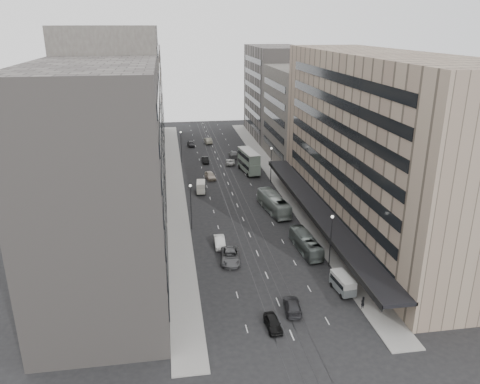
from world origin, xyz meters
TOP-DOWN VIEW (x-y plane):
  - ground at (0.00, 0.00)m, footprint 220.00×220.00m
  - sidewalk_right at (12.00, 37.50)m, footprint 4.00×125.00m
  - sidewalk_left at (-12.00, 37.50)m, footprint 4.00×125.00m
  - department_store at (21.45, 8.00)m, footprint 19.20×60.00m
  - building_right_mid at (21.50, 52.00)m, footprint 15.00×28.00m
  - building_right_far at (21.50, 82.00)m, footprint 15.00×32.00m
  - building_left_a at (-21.50, -8.00)m, footprint 15.00×28.00m
  - building_left_b at (-21.50, 19.00)m, footprint 15.00×26.00m
  - building_left_c at (-21.50, 46.00)m, footprint 15.00×28.00m
  - building_left_d at (-21.50, 79.00)m, footprint 15.00×38.00m
  - lamp_right_near at (9.70, -5.00)m, footprint 0.44×0.44m
  - lamp_right_far at (9.70, 35.00)m, footprint 0.44×0.44m
  - lamp_left_near at (-9.70, 12.00)m, footprint 0.44×0.44m
  - lamp_left_far at (-9.70, 55.00)m, footprint 0.44×0.44m
  - bus_near at (7.73, 0.53)m, footprint 2.97×10.06m
  - bus_far at (6.46, 17.84)m, footprint 4.37×12.30m
  - double_decker at (6.12, 43.53)m, footprint 4.13×10.25m
  - vw_microbus at (9.20, -11.90)m, footprint 2.42×4.64m
  - panel_van at (-6.58, 30.61)m, footprint 2.28×4.15m
  - sedan_0 at (-1.89, -18.36)m, footprint 1.81×4.17m
  - sedan_1 at (-5.61, 4.38)m, footprint 1.73×4.74m
  - sedan_2 at (-4.59, -1.05)m, footprint 3.43×6.41m
  - sedan_3 at (1.33, -15.20)m, footprint 2.64×5.16m
  - sedan_4 at (-3.69, 39.89)m, footprint 2.64×5.19m
  - sedan_5 at (-3.65, 53.76)m, footprint 1.68×4.58m
  - sedan_6 at (2.66, 51.35)m, footprint 2.86×5.14m
  - sedan_7 at (4.48, 57.73)m, footprint 2.56×5.97m
  - sedan_8 at (-6.32, 71.96)m, footprint 2.18×4.71m
  - sedan_9 at (-0.96, 74.90)m, footprint 2.32×5.35m
  - pedestrian at (10.20, -16.29)m, footprint 0.72×0.61m

SIDE VIEW (x-z plane):
  - ground at x=0.00m, z-range 0.00..0.00m
  - sidewalk_right at x=12.00m, z-range 0.00..0.15m
  - sidewalk_left at x=-12.00m, z-range 0.00..0.15m
  - sedan_6 at x=2.66m, z-range 0.00..1.36m
  - sedan_0 at x=-1.89m, z-range 0.00..1.40m
  - sedan_3 at x=1.33m, z-range 0.00..1.43m
  - sedan_5 at x=-3.65m, z-range 0.00..1.50m
  - sedan_1 at x=-5.61m, z-range 0.00..1.55m
  - sedan_8 at x=-6.32m, z-range 0.00..1.56m
  - sedan_4 at x=-3.69m, z-range 0.00..1.69m
  - sedan_9 at x=-0.96m, z-range 0.00..1.71m
  - sedan_2 at x=-4.59m, z-range 0.00..1.71m
  - sedan_7 at x=4.48m, z-range 0.00..1.72m
  - pedestrian at x=10.20m, z-range 0.15..1.82m
  - vw_microbus at x=9.20m, z-range 0.14..2.55m
  - bus_near at x=7.73m, z-range 0.00..2.76m
  - panel_van at x=-6.58m, z-range 0.13..2.65m
  - bus_far at x=6.46m, z-range 0.00..3.35m
  - double_decker at x=6.12m, z-range 0.22..5.67m
  - lamp_right_near at x=9.70m, z-range 1.04..9.36m
  - lamp_right_far at x=9.70m, z-range 1.04..9.36m
  - lamp_left_near at x=-9.70m, z-range 1.04..9.36m
  - lamp_left_far at x=-9.70m, z-range 1.04..9.36m
  - building_right_mid at x=21.50m, z-range 0.00..24.00m
  - building_left_c at x=-21.50m, z-range 0.00..25.00m
  - building_right_far at x=21.50m, z-range 0.00..28.00m
  - building_left_d at x=-21.50m, z-range 0.00..28.00m
  - department_store at x=21.45m, z-range -0.05..29.95m
  - building_left_a at x=-21.50m, z-range 0.00..30.00m
  - building_left_b at x=-21.50m, z-range 0.00..34.00m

